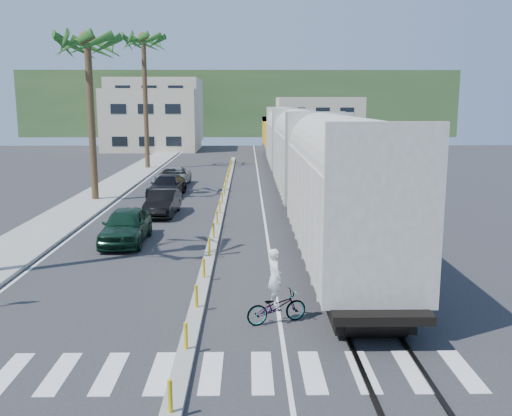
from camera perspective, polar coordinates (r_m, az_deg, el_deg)
The scene contains 15 objects.
ground at distance 15.97m, azimuth -6.60°, elevation -12.82°, with size 140.00×140.00×0.00m, color #28282B.
sidewalk at distance 41.32m, azimuth -14.97°, elevation 1.50°, with size 3.00×90.00×0.15m, color gray.
rails at distance 43.18m, azimuth 3.70°, elevation 2.15°, with size 1.56×100.00×0.06m.
median at distance 35.14m, azimuth -3.41°, elevation 0.31°, with size 0.45×60.00×0.85m.
crosswalk at distance 14.16m, azimuth -7.42°, elevation -16.00°, with size 14.00×2.20×0.01m, color silver.
lane_markings at distance 40.26m, azimuth -6.16°, elevation 1.46°, with size 9.42×90.00×0.01m.
freight_train at distance 41.43m, azimuth 3.91°, elevation 5.80°, with size 3.00×60.94×5.85m.
palm_trees at distance 38.78m, azimuth -16.00°, elevation 16.80°, with size 3.50×37.20×13.75m.
buildings at distance 86.63m, azimuth -6.24°, elevation 9.19°, with size 38.00×27.00×10.00m.
hillside at distance 114.59m, azimuth -1.68°, elevation 10.38°, with size 80.00×20.00×12.00m, color #385628.
car_lead at distance 26.53m, azimuth -12.87°, elevation -1.73°, with size 1.92×4.70×1.60m, color black.
car_second at distance 32.64m, azimuth -9.32°, elevation 0.51°, with size 1.68×4.36×1.42m, color black.
car_third at distance 39.18m, azimuth -8.89°, elevation 2.19°, with size 2.48×5.06×1.42m, color black.
car_rear at distance 43.94m, azimuth -8.39°, elevation 3.11°, with size 2.59×5.24×1.43m, color #9EA1A3.
cyclist at distance 16.67m, azimuth 2.02°, elevation -9.18°, with size 1.80×2.23×2.22m.
Camera 1 is at (1.57, -14.58, 6.31)m, focal length 40.00 mm.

